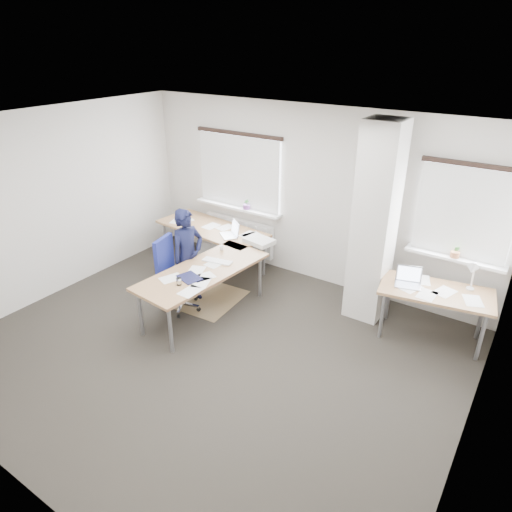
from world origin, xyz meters
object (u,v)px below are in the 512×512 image
Objects in this scene: desk_main at (211,249)px; desk_side at (436,293)px; task_chair at (179,289)px; person at (188,257)px.

desk_main is 1.88× the size of desk_side.
desk_main is 0.81m from task_chair.
task_chair reaches higher than desk_main.
desk_main is at bearing 3.99° from person.
desk_main is at bearing 74.55° from task_chair.
desk_side is 3.57m from task_chair.
person is (-3.31, -1.03, 0.05)m from desk_side.
desk_side is at bearing 15.60° from desk_main.
desk_side reaches higher than desk_main.
person is (-0.06, -0.45, 0.04)m from desk_main.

